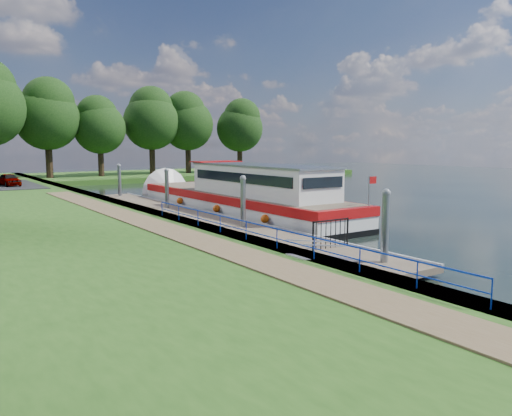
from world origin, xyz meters
TOP-DOWN VIEW (x-y plane):
  - ground at (0.00, 0.00)m, footprint 160.00×160.00m
  - bank_edge at (-2.55, 15.00)m, footprint 1.10×90.00m
  - far_bank at (12.00, 52.00)m, footprint 60.00×18.00m
  - footpath at (-4.40, 8.00)m, footprint 1.60×40.00m
  - blue_fence at (-2.75, 3.00)m, footprint 0.04×18.04m
  - pontoon at (0.00, 13.00)m, footprint 2.50×30.00m
  - mooring_piles at (0.00, 13.00)m, footprint 0.30×27.30m
  - gangway at (-1.85, 0.50)m, footprint 2.58×1.00m
  - gate_panel at (-0.00, 2.20)m, footprint 1.85×0.05m
  - barge at (3.60, 15.16)m, footprint 4.36×21.15m
  - horizon_trees at (-1.61, 48.68)m, footprint 54.38×10.03m
  - car_a at (-6.49, 36.39)m, footprint 1.73×3.37m

SIDE VIEW (x-z plane):
  - ground at x=0.00m, z-range 0.00..0.00m
  - pontoon at x=0.00m, z-range -0.10..0.46m
  - far_bank at x=12.00m, z-range 0.00..0.60m
  - bank_edge at x=-2.55m, z-range 0.00..0.78m
  - gangway at x=-1.85m, z-range 0.16..1.09m
  - footpath at x=-4.40m, z-range 0.78..0.83m
  - barge at x=3.60m, z-range -1.30..3.48m
  - gate_panel at x=0.00m, z-range 0.57..1.72m
  - mooring_piles at x=0.00m, z-range -0.50..3.05m
  - blue_fence at x=-2.75m, z-range 0.95..1.67m
  - car_a at x=-6.49m, z-range 0.83..1.93m
  - horizon_trees at x=-1.61m, z-range 1.51..14.38m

